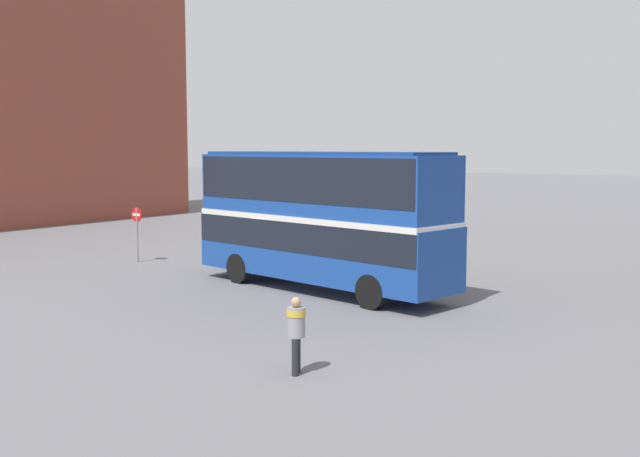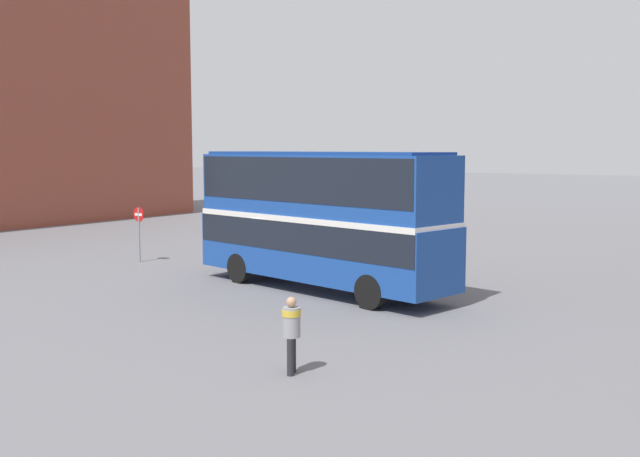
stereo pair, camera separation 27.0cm
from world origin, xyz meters
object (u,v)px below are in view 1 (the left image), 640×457
Objects in this scene: pedestrian_foreground at (296,327)px; no_entry_sign at (137,225)px; parked_car_kerb_near at (271,218)px; parked_car_kerb_far at (302,231)px; double_decker_bus at (320,211)px.

no_entry_sign is at bearing -58.38° from pedestrian_foreground.
pedestrian_foreground is 28.75m from parked_car_kerb_near.
double_decker_bus is at bearing -44.42° from parked_car_kerb_far.
parked_car_kerb_near is (-13.10, 13.98, -1.99)m from double_decker_bus.
parked_car_kerb_far is (-7.27, 9.09, -1.96)m from double_decker_bus.
double_decker_bus is 19.26m from parked_car_kerb_near.
pedestrian_foreground is at bearing -43.25° from parked_car_kerb_near.
pedestrian_foreground is 0.41× the size of parked_car_kerb_near.
parked_car_kerb_near is 13.47m from no_entry_sign.
parked_car_kerb_near is at bearing -78.10° from pedestrian_foreground.
parked_car_kerb_far is at bearing -32.37° from parked_car_kerb_near.
double_decker_bus reaches higher than no_entry_sign.
double_decker_bus is at bearing -86.04° from pedestrian_foreground.
pedestrian_foreground is 0.41× the size of parked_car_kerb_far.
parked_car_kerb_far is at bearing 139.15° from double_decker_bus.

